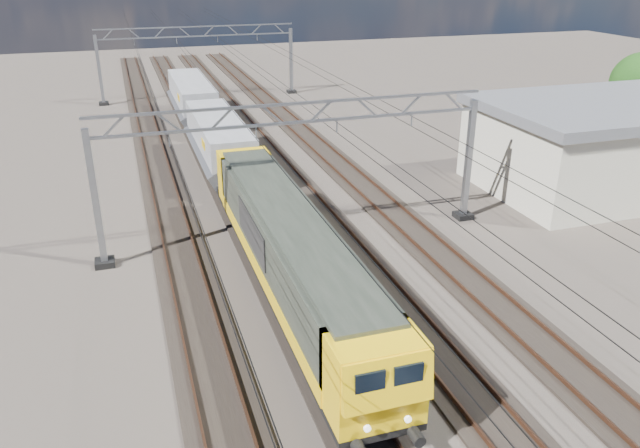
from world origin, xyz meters
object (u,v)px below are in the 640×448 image
object	(u,v)px
hopper_wagon_mid	(192,97)
industrial_shed	(628,142)
locomotive	(289,250)
catenary_gantry_mid	(298,167)
hopper_wagon_lead	(219,140)
catenary_gantry_far	(199,60)

from	to	relation	value
hopper_wagon_mid	industrial_shed	world-z (taller)	industrial_shed
locomotive	industrial_shed	distance (m)	25.19
catenary_gantry_mid	hopper_wagon_mid	distance (m)	26.37
locomotive	hopper_wagon_lead	size ratio (longest dim) A/B	1.62
hopper_wagon_mid	catenary_gantry_mid	bearing A→B (deg)	-85.64
catenary_gantry_mid	hopper_wagon_mid	world-z (taller)	catenary_gantry_mid
catenary_gantry_mid	catenary_gantry_far	size ratio (longest dim) A/B	1.00
catenary_gantry_mid	locomotive	bearing A→B (deg)	-109.47
catenary_gantry_mid	industrial_shed	bearing A→B (deg)	5.19
catenary_gantry_mid	locomotive	size ratio (longest dim) A/B	0.94
hopper_wagon_lead	hopper_wagon_mid	distance (m)	14.20
hopper_wagon_mid	locomotive	bearing A→B (deg)	-90.00
hopper_wagon_lead	hopper_wagon_mid	bearing A→B (deg)	90.00
catenary_gantry_mid	industrial_shed	size ratio (longest dim) A/B	1.07
hopper_wagon_lead	industrial_shed	size ratio (longest dim) A/B	0.70
locomotive	catenary_gantry_mid	bearing A→B (deg)	70.53
industrial_shed	locomotive	bearing A→B (deg)	-162.31
locomotive	catenary_gantry_far	bearing A→B (deg)	87.25
hopper_wagon_lead	industrial_shed	bearing A→B (deg)	-22.70
hopper_wagon_lead	hopper_wagon_mid	world-z (taller)	same
catenary_gantry_far	industrial_shed	world-z (taller)	catenary_gantry_far
industrial_shed	hopper_wagon_lead	bearing A→B (deg)	157.30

